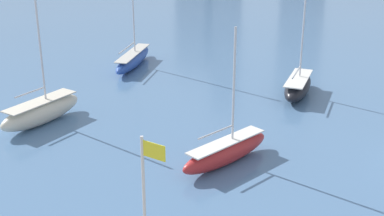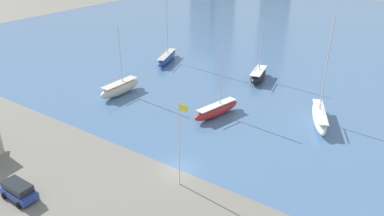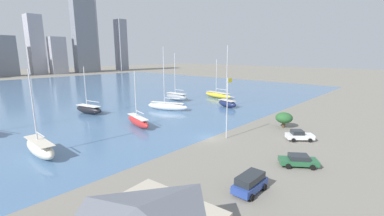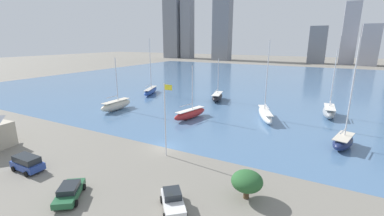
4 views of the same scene
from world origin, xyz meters
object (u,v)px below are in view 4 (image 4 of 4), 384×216
(sailboat_white, at_px, (265,114))
(sailboat_cream, at_px, (116,105))
(sailboat_gray, at_px, (329,111))
(parked_sedan_green, at_px, (69,192))
(parked_suv_blue, at_px, (27,163))
(sailboat_red, at_px, (190,114))
(sailboat_navy, at_px, (343,141))
(parked_pickup_white, at_px, (173,201))
(flag_pole, at_px, (166,117))
(sailboat_black, at_px, (217,97))
(sailboat_blue, at_px, (151,91))

(sailboat_white, distance_m, sailboat_cream, 32.58)
(sailboat_gray, xyz_separation_m, parked_sedan_green, (-22.17, -44.28, -0.40))
(parked_suv_blue, bearing_deg, sailboat_red, -14.16)
(sailboat_navy, distance_m, parked_sedan_green, 36.64)
(sailboat_red, xyz_separation_m, parked_pickup_white, (12.48, -26.13, -0.20))
(sailboat_red, height_order, parked_suv_blue, sailboat_red)
(flag_pole, bearing_deg, parked_suv_blue, -137.33)
(sailboat_black, height_order, sailboat_navy, sailboat_navy)
(sailboat_blue, xyz_separation_m, sailboat_gray, (46.81, -1.31, 0.16))
(sailboat_white, bearing_deg, parked_suv_blue, -143.63)
(sailboat_white, xyz_separation_m, parked_sedan_green, (-10.97, -36.07, -0.33))
(sailboat_navy, bearing_deg, flag_pole, -131.81)
(sailboat_cream, bearing_deg, sailboat_navy, 0.58)
(sailboat_navy, relative_size, parked_suv_blue, 3.73)
(sailboat_black, height_order, parked_suv_blue, sailboat_black)
(sailboat_gray, bearing_deg, sailboat_cream, -161.62)
(sailboat_black, relative_size, parked_pickup_white, 2.49)
(sailboat_gray, relative_size, sailboat_cream, 1.18)
(flag_pole, xyz_separation_m, sailboat_black, (-6.88, 34.04, -4.45))
(sailboat_blue, distance_m, sailboat_cream, 18.68)
(sailboat_black, distance_m, sailboat_gray, 26.21)
(flag_pole, relative_size, sailboat_red, 0.95)
(parked_sedan_green, bearing_deg, sailboat_gray, 27.48)
(sailboat_cream, bearing_deg, sailboat_gray, 22.16)
(flag_pole, relative_size, sailboat_gray, 0.72)
(sailboat_white, height_order, parked_sedan_green, sailboat_white)
(sailboat_red, height_order, parked_pickup_white, sailboat_red)
(sailboat_gray, relative_size, sailboat_navy, 0.88)
(sailboat_blue, bearing_deg, flag_pole, -69.98)
(flag_pole, xyz_separation_m, parked_pickup_white, (6.96, -9.31, -4.67))
(sailboat_black, bearing_deg, sailboat_blue, 170.98)
(sailboat_navy, bearing_deg, parked_suv_blue, -128.52)
(sailboat_navy, relative_size, parked_pickup_white, 3.61)
(sailboat_red, bearing_deg, flag_pole, -58.58)
(sailboat_black, distance_m, parked_pickup_white, 45.51)
(sailboat_blue, relative_size, parked_pickup_white, 3.64)
(parked_pickup_white, bearing_deg, sailboat_blue, 88.49)
(sailboat_white, relative_size, sailboat_navy, 0.98)
(sailboat_navy, bearing_deg, sailboat_blue, 173.47)
(sailboat_blue, height_order, parked_suv_blue, sailboat_blue)
(parked_suv_blue, bearing_deg, sailboat_navy, -52.72)
(sailboat_navy, bearing_deg, sailboat_gray, 111.04)
(sailboat_black, height_order, sailboat_cream, sailboat_cream)
(sailboat_navy, distance_m, sailboat_cream, 44.74)
(sailboat_cream, bearing_deg, parked_pickup_white, -37.62)
(flag_pole, height_order, parked_pickup_white, flag_pole)
(flag_pole, height_order, sailboat_blue, sailboat_blue)
(sailboat_blue, relative_size, sailboat_gray, 1.15)
(sailboat_blue, xyz_separation_m, sailboat_cream, (4.20, -18.20, 0.15))
(sailboat_navy, xyz_separation_m, parked_pickup_white, (-14.37, -23.89, -0.24))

